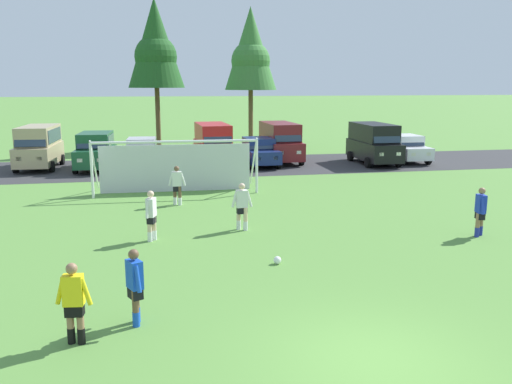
{
  "coord_description": "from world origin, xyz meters",
  "views": [
    {
      "loc": [
        -3.81,
        -8.39,
        4.96
      ],
      "look_at": [
        -0.66,
        8.01,
        1.58
      ],
      "focal_mm": 37.62,
      "sensor_mm": 36.0,
      "label": 1
    }
  ],
  "objects_px": {
    "parked_car_slot_left": "(96,151)",
    "parked_car_slot_center": "(213,143)",
    "player_midfield_center": "(480,212)",
    "player_winger_right": "(177,185)",
    "parked_car_slot_center_right": "(259,152)",
    "player_trailing_back": "(135,287)",
    "parked_car_slot_far_left": "(39,146)",
    "player_striker_near": "(151,216)",
    "parked_car_slot_center_left": "(142,152)",
    "parked_car_slot_end": "(406,148)",
    "soccer_goal": "(176,165)",
    "parked_car_slot_right": "(280,141)",
    "player_winger_left": "(242,207)",
    "referee": "(74,304)",
    "soccer_ball": "(277,260)",
    "parked_car_slot_far_right": "(374,143)"
  },
  "relations": [
    {
      "from": "referee",
      "to": "player_striker_near",
      "type": "height_order",
      "value": "same"
    },
    {
      "from": "soccer_ball",
      "to": "parked_car_slot_center_left",
      "type": "xyz_separation_m",
      "value": [
        -4.0,
        19.26,
        0.77
      ]
    },
    {
      "from": "parked_car_slot_left",
      "to": "parked_car_slot_center",
      "type": "bearing_deg",
      "value": 6.64
    },
    {
      "from": "player_trailing_back",
      "to": "parked_car_slot_center_right",
      "type": "distance_m",
      "value": 22.37
    },
    {
      "from": "player_trailing_back",
      "to": "parked_car_slot_center",
      "type": "relative_size",
      "value": 0.34
    },
    {
      "from": "player_midfield_center",
      "to": "player_winger_left",
      "type": "bearing_deg",
      "value": 163.47
    },
    {
      "from": "parked_car_slot_far_left",
      "to": "parked_car_slot_center",
      "type": "bearing_deg",
      "value": -1.17
    },
    {
      "from": "player_winger_left",
      "to": "parked_car_slot_center_right",
      "type": "distance_m",
      "value": 14.8
    },
    {
      "from": "player_striker_near",
      "to": "parked_car_slot_center_right",
      "type": "distance_m",
      "value": 16.47
    },
    {
      "from": "player_winger_right",
      "to": "parked_car_slot_center_right",
      "type": "bearing_deg",
      "value": 61.48
    },
    {
      "from": "parked_car_slot_far_left",
      "to": "parked_car_slot_right",
      "type": "height_order",
      "value": "same"
    },
    {
      "from": "player_winger_right",
      "to": "player_striker_near",
      "type": "bearing_deg",
      "value": -101.6
    },
    {
      "from": "player_trailing_back",
      "to": "parked_car_slot_left",
      "type": "bearing_deg",
      "value": 97.48
    },
    {
      "from": "parked_car_slot_center_left",
      "to": "parked_car_slot_far_right",
      "type": "xyz_separation_m",
      "value": [
        14.32,
        -1.63,
        0.47
      ]
    },
    {
      "from": "player_winger_right",
      "to": "parked_car_slot_end",
      "type": "distance_m",
      "value": 18.14
    },
    {
      "from": "player_winger_left",
      "to": "parked_car_slot_center",
      "type": "relative_size",
      "value": 0.34
    },
    {
      "from": "soccer_goal",
      "to": "parked_car_slot_right",
      "type": "relative_size",
      "value": 1.54
    },
    {
      "from": "referee",
      "to": "parked_car_slot_center_left",
      "type": "bearing_deg",
      "value": 87.77
    },
    {
      "from": "soccer_ball",
      "to": "player_striker_near",
      "type": "height_order",
      "value": "player_striker_near"
    },
    {
      "from": "player_winger_right",
      "to": "parked_car_slot_center",
      "type": "relative_size",
      "value": 0.34
    },
    {
      "from": "soccer_goal",
      "to": "parked_car_slot_far_right",
      "type": "height_order",
      "value": "soccer_goal"
    },
    {
      "from": "referee",
      "to": "parked_car_slot_center",
      "type": "distance_m",
      "value": 23.79
    },
    {
      "from": "parked_car_slot_center",
      "to": "parked_car_slot_center_right",
      "type": "distance_m",
      "value": 2.98
    },
    {
      "from": "parked_car_slot_end",
      "to": "parked_car_slot_left",
      "type": "bearing_deg",
      "value": 178.69
    },
    {
      "from": "parked_car_slot_right",
      "to": "parked_car_slot_end",
      "type": "distance_m",
      "value": 8.18
    },
    {
      "from": "soccer_goal",
      "to": "parked_car_slot_far_right",
      "type": "bearing_deg",
      "value": 28.31
    },
    {
      "from": "player_winger_left",
      "to": "parked_car_slot_center_right",
      "type": "height_order",
      "value": "parked_car_slot_center_right"
    },
    {
      "from": "parked_car_slot_center_left",
      "to": "parked_car_slot_far_right",
      "type": "distance_m",
      "value": 14.42
    },
    {
      "from": "parked_car_slot_center",
      "to": "player_striker_near",
      "type": "bearing_deg",
      "value": -103.15
    },
    {
      "from": "player_winger_right",
      "to": "parked_car_slot_left",
      "type": "relative_size",
      "value": 0.35
    },
    {
      "from": "player_trailing_back",
      "to": "parked_car_slot_left",
      "type": "relative_size",
      "value": 0.35
    },
    {
      "from": "player_midfield_center",
      "to": "player_winger_right",
      "type": "xyz_separation_m",
      "value": [
        -9.59,
        6.61,
        0.0
      ]
    },
    {
      "from": "player_trailing_back",
      "to": "parked_car_slot_center_left",
      "type": "relative_size",
      "value": 0.38
    },
    {
      "from": "player_striker_near",
      "to": "parked_car_slot_center_left",
      "type": "height_order",
      "value": "parked_car_slot_center_left"
    },
    {
      "from": "player_striker_near",
      "to": "player_midfield_center",
      "type": "relative_size",
      "value": 1.0
    },
    {
      "from": "player_midfield_center",
      "to": "parked_car_slot_right",
      "type": "height_order",
      "value": "parked_car_slot_right"
    },
    {
      "from": "parked_car_slot_far_left",
      "to": "parked_car_slot_far_right",
      "type": "xyz_separation_m",
      "value": [
        20.28,
        -1.94,
        0.0
      ]
    },
    {
      "from": "player_trailing_back",
      "to": "parked_car_slot_far_left",
      "type": "bearing_deg",
      "value": 105.22
    },
    {
      "from": "player_midfield_center",
      "to": "parked_car_slot_right",
      "type": "distance_m",
      "value": 18.12
    },
    {
      "from": "parked_car_slot_center",
      "to": "parked_car_slot_far_right",
      "type": "bearing_deg",
      "value": -9.89
    },
    {
      "from": "player_trailing_back",
      "to": "parked_car_slot_center_left",
      "type": "distance_m",
      "value": 22.43
    },
    {
      "from": "player_winger_right",
      "to": "parked_car_slot_far_right",
      "type": "bearing_deg",
      "value": 36.86
    },
    {
      "from": "parked_car_slot_center",
      "to": "parked_car_slot_end",
      "type": "xyz_separation_m",
      "value": [
        12.36,
        -1.26,
        -0.47
      ]
    },
    {
      "from": "parked_car_slot_center_left",
      "to": "player_midfield_center",
      "type": "bearing_deg",
      "value": -57.79
    },
    {
      "from": "parked_car_slot_left",
      "to": "parked_car_slot_center_right",
      "type": "height_order",
      "value": "parked_car_slot_left"
    },
    {
      "from": "referee",
      "to": "parked_car_slot_center",
      "type": "bearing_deg",
      "value": 77.17
    },
    {
      "from": "parked_car_slot_left",
      "to": "parked_car_slot_center_right",
      "type": "relative_size",
      "value": 1.1
    },
    {
      "from": "player_winger_left",
      "to": "soccer_ball",
      "type": "bearing_deg",
      "value": -84.1
    },
    {
      "from": "parked_car_slot_center_left",
      "to": "parked_car_slot_center",
      "type": "xyz_separation_m",
      "value": [
        4.38,
        0.1,
        0.47
      ]
    },
    {
      "from": "parked_car_slot_center",
      "to": "parked_car_slot_far_right",
      "type": "xyz_separation_m",
      "value": [
        9.94,
        -1.73,
        0.0
      ]
    }
  ]
}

